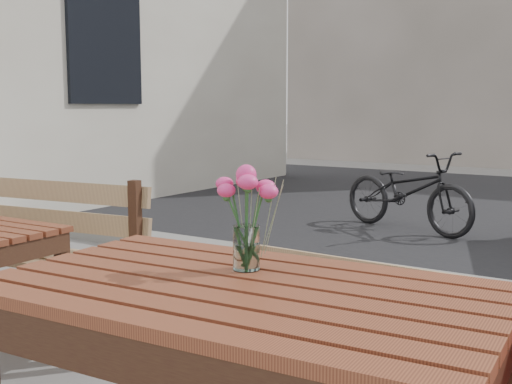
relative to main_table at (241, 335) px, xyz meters
The scene contains 5 objects.
main_table is the anchor object (origin of this frame).
main_bench 0.61m from the main_table, 72.31° to the left, with size 1.29×0.44×0.79m.
main_vase 0.35m from the main_table, 118.22° to the left, with size 0.16×0.16×0.29m.
second_bench 2.28m from the main_table, 155.35° to the left, with size 1.50×0.61×0.91m.
bicycle 5.16m from the main_table, 104.75° to the left, with size 0.55×1.57×0.83m, color black.
Camera 1 is at (0.96, -1.28, 1.26)m, focal length 45.00 mm.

